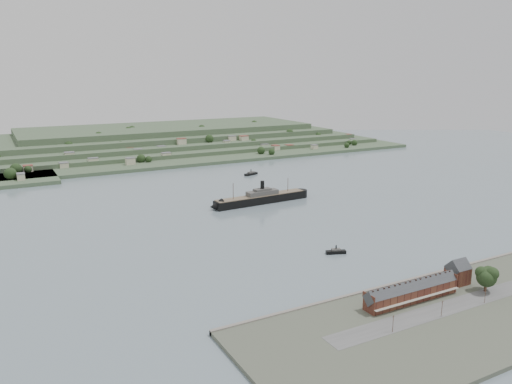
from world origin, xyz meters
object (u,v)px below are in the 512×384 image
gabled_building (458,272)px  steamship (258,199)px  terrace_row (412,292)px  fig_tree (488,276)px  tugboat (336,252)px

gabled_building → steamship: size_ratio=0.14×
terrace_row → steamship: steamship is taller
fig_tree → steamship: bearing=94.0°
terrace_row → gabled_building: bearing=6.1°
terrace_row → gabled_building: gabled_building is taller
fig_tree → tugboat: bearing=110.0°
terrace_row → fig_tree: 43.50m
steamship → tugboat: size_ratio=7.56×
terrace_row → tugboat: (10.76, 75.12, -5.44)m
terrace_row → steamship: (26.64, 207.99, -2.44)m
terrace_row → gabled_building: (37.50, 4.02, 1.34)m
terrace_row → gabled_building: size_ratio=3.95×
gabled_building → tugboat: bearing=110.6°
gabled_building → terrace_row: bearing=-173.9°
terrace_row → steamship: size_ratio=0.56×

